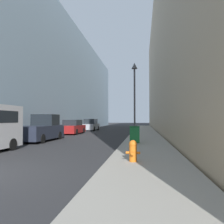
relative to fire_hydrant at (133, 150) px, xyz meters
name	(u,v)px	position (x,y,z in m)	size (l,w,h in m)	color
sidewalk_right	(145,134)	(0.52, 15.73, -0.48)	(2.97, 60.00, 0.16)	#9E998E
building_left_glass	(39,79)	(-15.47, 23.73, 7.31)	(12.00, 60.00, 15.73)	#849EB2
building_right_stone	(199,57)	(8.10, 23.73, 9.80)	(12.00, 60.00, 20.73)	tan
fire_hydrant	(133,150)	(0.00, 0.00, 0.00)	(0.51, 0.40, 0.76)	orange
trash_bin	(135,134)	(-0.17, 6.23, 0.15)	(0.63, 0.59, 1.07)	#1E7538
lamppost	(135,89)	(-0.29, 9.11, 3.44)	(0.46, 0.46, 5.91)	#4C4C51
pickup_truck	(41,130)	(-7.47, 8.19, 0.29)	(2.01, 5.02, 2.06)	#232838
parked_sedan_near	(73,127)	(-7.57, 16.08, 0.18)	(1.91, 4.54, 1.61)	maroon
parked_sedan_far	(91,125)	(-7.40, 24.01, 0.22)	(1.87, 4.70, 1.72)	#A3A8B2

